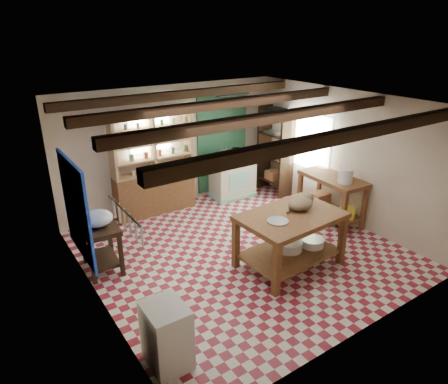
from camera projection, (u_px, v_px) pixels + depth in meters
floor at (241, 251)px, 7.07m from camera, size 5.00×5.00×0.02m
ceiling at (244, 103)px, 6.07m from camera, size 5.00×5.00×0.02m
wall_back at (173, 147)px, 8.49m from camera, size 5.00×0.04×2.60m
wall_front at (369, 246)px, 4.65m from camera, size 5.00×0.04×2.60m
wall_left at (90, 220)px, 5.28m from camera, size 0.04×5.00×2.60m
wall_right at (344, 157)px, 7.86m from camera, size 0.04×5.00×2.60m
ceiling_beams at (244, 110)px, 6.12m from camera, size 5.00×3.80×0.15m
blue_wall_patch at (76, 209)px, 6.06m from camera, size 0.04×1.40×1.60m
green_wall_patch at (222, 141)px, 9.13m from camera, size 1.30×0.04×2.30m
window_back at (150, 132)px, 8.06m from camera, size 0.90×0.02×0.80m
window_right at (308, 141)px, 8.58m from camera, size 0.02×1.30×1.20m
utensil_rail at (124, 220)px, 4.21m from camera, size 0.06×0.90×0.28m
pot_rack at (233, 103)px, 8.45m from camera, size 0.86×0.12×0.36m
shelving_unit at (153, 163)px, 8.13m from camera, size 1.70×0.34×2.20m
tall_rack at (275, 151)px, 9.24m from camera, size 0.40×0.86×2.00m
work_table at (290, 240)px, 6.48m from camera, size 1.68×1.17×0.92m
stove at (232, 176)px, 9.21m from camera, size 1.00×0.71×0.94m
prep_table at (101, 247)px, 6.39m from camera, size 0.60×0.83×0.80m
white_cabinet at (167, 336)px, 4.56m from camera, size 0.45×0.54×0.81m
right_counter at (331, 199)px, 7.97m from camera, size 0.74×1.38×0.96m
cat at (301, 204)px, 6.44m from camera, size 0.51×0.43×0.20m
steel_tray at (278, 221)px, 6.07m from camera, size 0.35×0.35×0.02m
basin_large at (289, 245)px, 6.60m from camera, size 0.46×0.46×0.15m
basin_small at (312, 242)px, 6.72m from camera, size 0.41×0.41×0.14m
kettle_left at (223, 154)px, 8.87m from camera, size 0.21×0.21×0.23m
kettle_right at (236, 152)px, 9.04m from camera, size 0.17×0.17×0.21m
enamel_bowl at (97, 218)px, 6.19m from camera, size 0.51×0.51×0.24m
white_bucket at (346, 176)px, 7.44m from camera, size 0.29×0.29×0.27m
wicker_basket at (320, 199)px, 8.25m from camera, size 0.37×0.30×0.25m
yellow_tub at (347, 213)px, 7.66m from camera, size 0.31×0.31×0.21m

